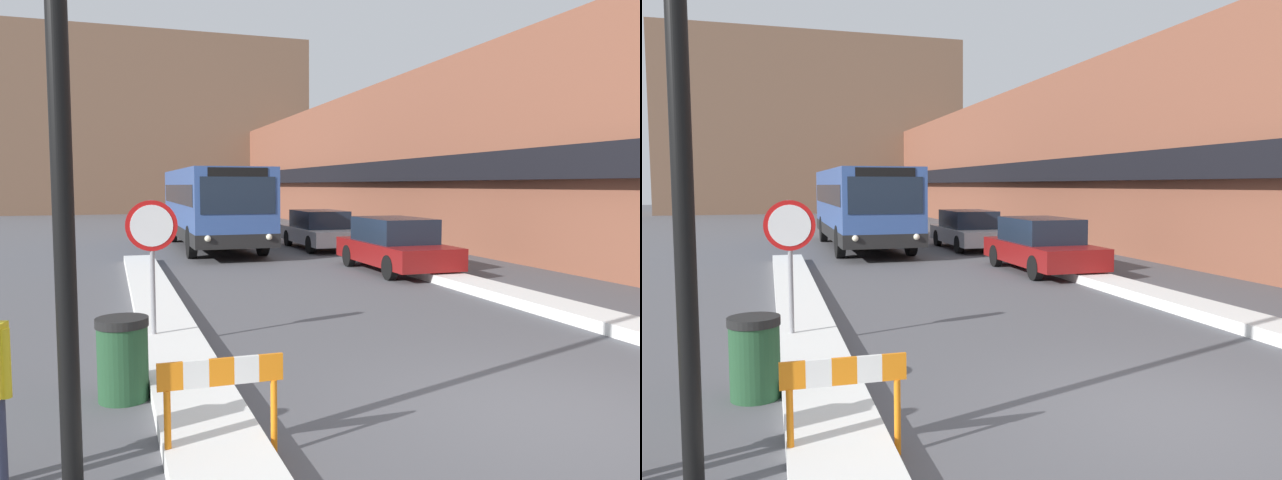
% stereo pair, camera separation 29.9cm
% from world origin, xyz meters
% --- Properties ---
extents(ground_plane, '(160.00, 160.00, 0.00)m').
position_xyz_m(ground_plane, '(0.00, 0.00, 0.00)').
color(ground_plane, '#515156').
extents(building_row_right, '(5.50, 60.00, 7.15)m').
position_xyz_m(building_row_right, '(9.97, 24.00, 3.57)').
color(building_row_right, brown).
rests_on(building_row_right, ground_plane).
extents(building_backdrop_far, '(26.00, 8.00, 15.48)m').
position_xyz_m(building_backdrop_far, '(0.00, 53.38, 7.74)').
color(building_backdrop_far, brown).
rests_on(building_backdrop_far, ground_plane).
extents(snow_bank_left, '(0.90, 17.55, 0.19)m').
position_xyz_m(snow_bank_left, '(-3.60, 6.60, 0.10)').
color(snow_bank_left, silver).
rests_on(snow_bank_left, ground_plane).
extents(snow_bank_right, '(0.90, 16.32, 0.21)m').
position_xyz_m(snow_bank_right, '(3.60, 5.05, 0.11)').
color(snow_bank_right, silver).
rests_on(snow_bank_right, ground_plane).
extents(city_bus, '(2.71, 10.46, 3.02)m').
position_xyz_m(city_bus, '(-0.67, 18.84, 1.66)').
color(city_bus, '#335193').
rests_on(city_bus, ground_plane).
extents(parked_car_front, '(1.88, 4.65, 1.52)m').
position_xyz_m(parked_car_front, '(3.20, 10.65, 0.76)').
color(parked_car_front, maroon).
rests_on(parked_car_front, ground_plane).
extents(parked_car_back, '(1.92, 4.72, 1.47)m').
position_xyz_m(parked_car_back, '(3.20, 17.31, 0.74)').
color(parked_car_back, '#B7B7BC').
rests_on(parked_car_back, ground_plane).
extents(stop_sign, '(0.76, 0.08, 2.22)m').
position_xyz_m(stop_sign, '(-3.84, 4.26, 1.60)').
color(stop_sign, gray).
rests_on(stop_sign, ground_plane).
extents(trash_bin, '(0.59, 0.59, 0.95)m').
position_xyz_m(trash_bin, '(-4.33, 1.96, 0.48)').
color(trash_bin, '#234C2D').
rests_on(trash_bin, ground_plane).
extents(construction_barricade, '(1.10, 0.06, 0.94)m').
position_xyz_m(construction_barricade, '(-3.54, -0.01, 0.67)').
color(construction_barricade, orange).
rests_on(construction_barricade, ground_plane).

